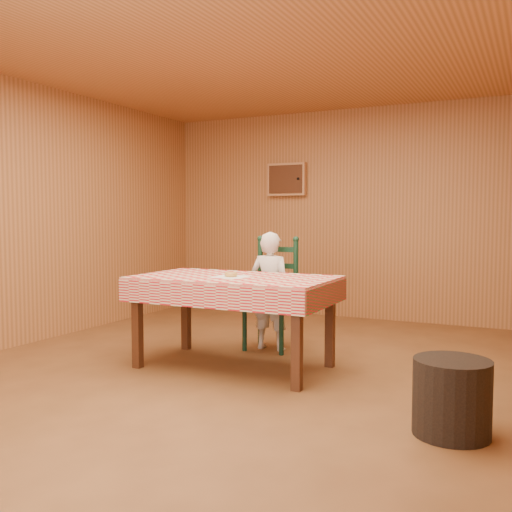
{
  "coord_description": "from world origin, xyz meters",
  "views": [
    {
      "loc": [
        2.03,
        -3.93,
        1.27
      ],
      "look_at": [
        0.0,
        0.2,
        0.95
      ],
      "focal_mm": 40.0,
      "sensor_mm": 36.0,
      "label": 1
    }
  ],
  "objects": [
    {
      "name": "dining_table",
      "position": [
        -0.22,
        0.24,
        0.69
      ],
      "size": [
        1.66,
        0.96,
        0.77
      ],
      "color": "#492513",
      "rests_on": "ground"
    },
    {
      "name": "seated_child",
      "position": [
        -0.22,
        0.97,
        0.56
      ],
      "size": [
        0.41,
        0.27,
        1.12
      ],
      "primitive_type": "imported",
      "rotation": [
        0.0,
        0.0,
        3.14
      ],
      "color": "silver",
      "rests_on": "ground"
    },
    {
      "name": "donut",
      "position": [
        -0.22,
        0.19,
        0.79
      ],
      "size": [
        0.13,
        0.13,
        0.04
      ],
      "primitive_type": "torus",
      "rotation": [
        0.0,
        0.0,
        0.17
      ],
      "color": "gold",
      "rests_on": "napkin"
    },
    {
      "name": "napkin",
      "position": [
        -0.22,
        0.19,
        0.77
      ],
      "size": [
        0.27,
        0.27,
        0.0
      ],
      "primitive_type": "cube",
      "rotation": [
        0.0,
        0.0,
        0.03
      ],
      "color": "white",
      "rests_on": "dining_table"
    },
    {
      "name": "ladder_chair",
      "position": [
        -0.22,
        1.02,
        0.5
      ],
      "size": [
        0.44,
        0.4,
        1.08
      ],
      "color": "black",
      "rests_on": "ground"
    },
    {
      "name": "ground",
      "position": [
        0.0,
        0.0,
        0.0
      ],
      "size": [
        6.0,
        6.0,
        0.0
      ],
      "primitive_type": "plane",
      "color": "brown",
      "rests_on": "ground"
    },
    {
      "name": "cabin_walls",
      "position": [
        -0.0,
        0.53,
        1.83
      ],
      "size": [
        5.1,
        6.05,
        2.65
      ],
      "color": "#A76C3C",
      "rests_on": "ground"
    },
    {
      "name": "storage_bin",
      "position": [
        1.62,
        -0.52,
        0.22
      ],
      "size": [
        0.57,
        0.57,
        0.45
      ],
      "primitive_type": "cylinder",
      "rotation": [
        0.0,
        0.0,
        -0.34
      ],
      "color": "black",
      "rests_on": "ground"
    }
  ]
}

